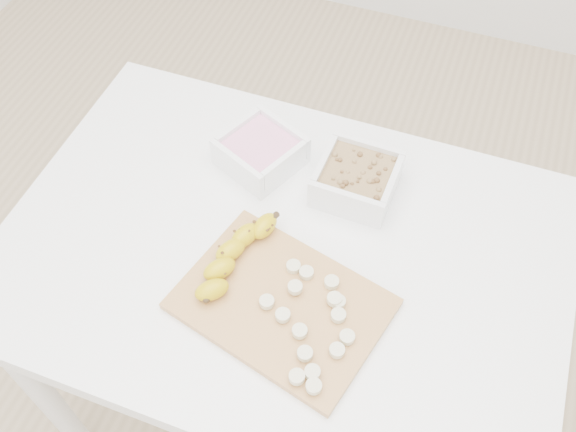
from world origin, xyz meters
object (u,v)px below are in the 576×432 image
(table, at_px, (283,277))
(bowl_yogurt, at_px, (261,151))
(bowl_granola, at_px, (357,179))
(cutting_board, at_px, (282,304))
(banana, at_px, (234,257))

(table, distance_m, bowl_yogurt, 0.24)
(bowl_yogurt, height_order, bowl_granola, bowl_granola)
(cutting_board, bearing_deg, bowl_granola, 81.06)
(bowl_granola, xyz_separation_m, cutting_board, (-0.04, -0.28, -0.03))
(table, relative_size, banana, 4.98)
(bowl_granola, height_order, banana, bowl_granola)
(table, relative_size, cutting_board, 3.04)
(table, distance_m, banana, 0.16)
(bowl_yogurt, xyz_separation_m, cutting_board, (0.15, -0.28, -0.03))
(table, height_order, cutting_board, cutting_board)
(bowl_yogurt, distance_m, bowl_granola, 0.19)
(bowl_yogurt, height_order, banana, bowl_yogurt)
(table, relative_size, bowl_yogurt, 5.57)
(cutting_board, bearing_deg, table, 110.20)
(bowl_yogurt, xyz_separation_m, banana, (0.05, -0.24, -0.00))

